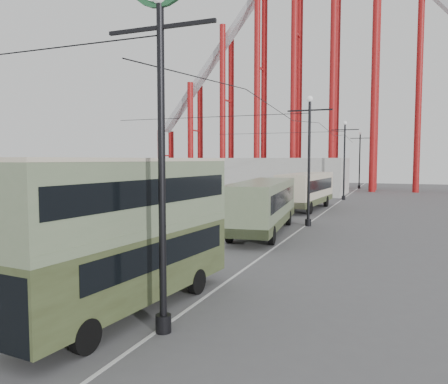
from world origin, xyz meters
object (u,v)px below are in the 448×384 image
at_px(lamp_post_near, 160,44).
at_px(pedestrian, 166,229).
at_px(single_decker_green, 263,204).
at_px(single_decker_cream, 306,189).
at_px(double_decker_bus, 127,226).

height_order(lamp_post_near, pedestrian, lamp_post_near).
distance_m(single_decker_green, pedestrian, 7.19).
bearing_deg(single_decker_cream, lamp_post_near, -82.39).
distance_m(single_decker_green, single_decker_cream, 14.48).
bearing_deg(pedestrian, single_decker_green, -136.31).
xyz_separation_m(single_decker_green, pedestrian, (-3.94, -5.92, -1.05)).
height_order(lamp_post_near, single_decker_green, lamp_post_near).
bearing_deg(single_decker_cream, double_decker_bus, -85.75).
bearing_deg(single_decker_green, double_decker_bus, -95.16).
bearing_deg(double_decker_bus, lamp_post_near, -24.52).
relative_size(double_decker_bus, pedestrian, 5.36).
bearing_deg(lamp_post_near, single_decker_green, 97.41).
bearing_deg(single_decker_cream, single_decker_green, -86.37).
relative_size(single_decker_green, single_decker_cream, 1.08).
distance_m(lamp_post_near, double_decker_bus, 5.57).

